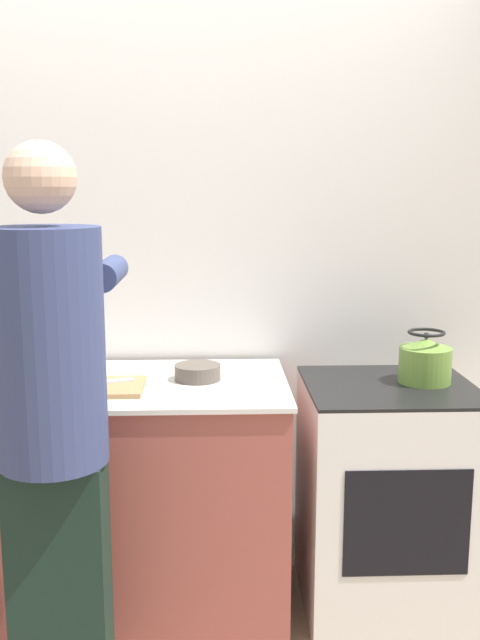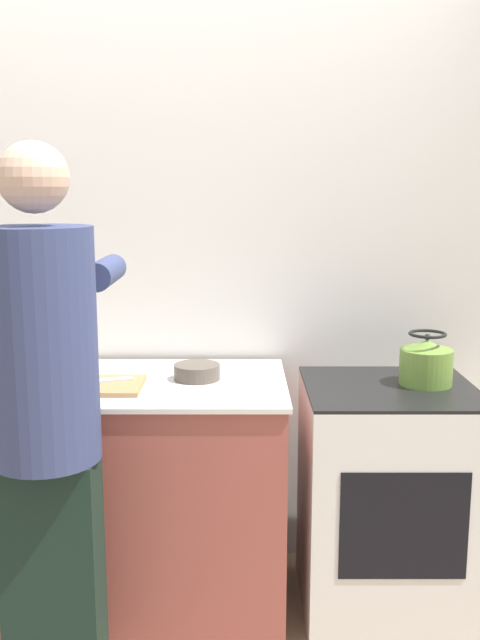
{
  "view_description": "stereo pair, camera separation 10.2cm",
  "coord_description": "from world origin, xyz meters",
  "px_view_note": "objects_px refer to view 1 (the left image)",
  "views": [
    {
      "loc": [
        0.16,
        -2.24,
        1.61
      ],
      "look_at": [
        0.26,
        0.23,
        1.15
      ],
      "focal_mm": 40.0,
      "sensor_mm": 36.0,
      "label": 1
    },
    {
      "loc": [
        0.26,
        -2.24,
        1.61
      ],
      "look_at": [
        0.26,
        0.23,
        1.15
      ],
      "focal_mm": 40.0,
      "sensor_mm": 36.0,
      "label": 2
    }
  ],
  "objects_px": {
    "cutting_board": "(95,387)",
    "person": "(53,418)",
    "kettle": "(425,361)",
    "bowl_prep": "(198,372)",
    "knife": "(100,382)",
    "oven": "(386,497)"
  },
  "relations": [
    {
      "from": "knife",
      "to": "kettle",
      "type": "distance_m",
      "value": 1.2
    },
    {
      "from": "kettle",
      "to": "knife",
      "type": "bearing_deg",
      "value": -176.78
    },
    {
      "from": "knife",
      "to": "kettle",
      "type": "xyz_separation_m",
      "value": [
        1.2,
        0.07,
        0.05
      ]
    },
    {
      "from": "person",
      "to": "cutting_board",
      "type": "height_order",
      "value": "person"
    },
    {
      "from": "bowl_prep",
      "to": "oven",
      "type": "bearing_deg",
      "value": -4.81
    },
    {
      "from": "person",
      "to": "cutting_board",
      "type": "relative_size",
      "value": 5.04
    },
    {
      "from": "knife",
      "to": "oven",
      "type": "bearing_deg",
      "value": -16.75
    },
    {
      "from": "kettle",
      "to": "bowl_prep",
      "type": "xyz_separation_m",
      "value": [
        -0.85,
        0.03,
        -0.04
      ]
    },
    {
      "from": "oven",
      "to": "cutting_board",
      "type": "relative_size",
      "value": 2.58
    },
    {
      "from": "person",
      "to": "kettle",
      "type": "height_order",
      "value": "person"
    },
    {
      "from": "cutting_board",
      "to": "knife",
      "type": "relative_size",
      "value": 1.49
    },
    {
      "from": "cutting_board",
      "to": "person",
      "type": "bearing_deg",
      "value": -95.53
    },
    {
      "from": "person",
      "to": "kettle",
      "type": "xyz_separation_m",
      "value": [
        1.26,
        0.56,
        0.02
      ]
    },
    {
      "from": "knife",
      "to": "kettle",
      "type": "relative_size",
      "value": 1.17
    },
    {
      "from": "knife",
      "to": "bowl_prep",
      "type": "distance_m",
      "value": 0.36
    },
    {
      "from": "oven",
      "to": "person",
      "type": "distance_m",
      "value": 1.34
    },
    {
      "from": "kettle",
      "to": "bowl_prep",
      "type": "bearing_deg",
      "value": 177.93
    },
    {
      "from": "cutting_board",
      "to": "kettle",
      "type": "distance_m",
      "value": 1.22
    },
    {
      "from": "oven",
      "to": "kettle",
      "type": "xyz_separation_m",
      "value": [
        0.14,
        0.03,
        0.53
      ]
    },
    {
      "from": "kettle",
      "to": "bowl_prep",
      "type": "height_order",
      "value": "kettle"
    },
    {
      "from": "oven",
      "to": "cutting_board",
      "type": "height_order",
      "value": "cutting_board"
    },
    {
      "from": "kettle",
      "to": "oven",
      "type": "bearing_deg",
      "value": -167.64
    }
  ]
}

